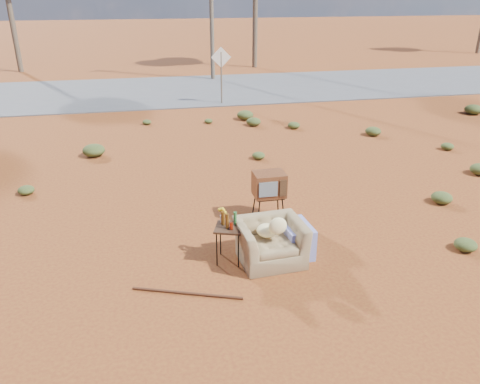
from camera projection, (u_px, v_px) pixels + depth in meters
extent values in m
plane|color=brown|center=(257.00, 273.00, 7.55)|extent=(140.00, 140.00, 0.00)
cube|color=#565659|center=(178.00, 90.00, 21.00)|extent=(140.00, 7.00, 0.04)
imported|color=olive|center=(271.00, 235.00, 7.72)|extent=(1.13, 0.77, 0.95)
ellipsoid|color=#FCE89A|center=(267.00, 230.00, 7.72)|extent=(0.34, 0.34, 0.20)
ellipsoid|color=#FCE89A|center=(278.00, 226.00, 7.46)|extent=(0.30, 0.15, 0.30)
cube|color=#212797|center=(296.00, 239.00, 8.01)|extent=(0.50, 0.73, 0.55)
cube|color=black|center=(269.00, 196.00, 9.14)|extent=(0.54, 0.41, 0.03)
cylinder|color=black|center=(259.00, 213.00, 9.02)|extent=(0.03, 0.03, 0.49)
cylinder|color=black|center=(283.00, 210.00, 9.12)|extent=(0.03, 0.03, 0.49)
cylinder|color=black|center=(254.00, 204.00, 9.37)|extent=(0.03, 0.03, 0.49)
cylinder|color=black|center=(278.00, 202.00, 9.46)|extent=(0.03, 0.03, 0.49)
cube|color=brown|center=(269.00, 184.00, 9.04)|extent=(0.61, 0.47, 0.47)
cube|color=slate|center=(268.00, 190.00, 8.81)|extent=(0.36, 0.02, 0.29)
cube|color=#472D19|center=(283.00, 188.00, 8.86)|extent=(0.14, 0.02, 0.33)
cube|color=#331D12|center=(229.00, 228.00, 7.65)|extent=(0.57, 0.57, 0.04)
cylinder|color=black|center=(217.00, 249.00, 7.63)|extent=(0.02, 0.02, 0.62)
cylinder|color=black|center=(238.00, 250.00, 7.59)|extent=(0.02, 0.02, 0.62)
cylinder|color=black|center=(220.00, 238.00, 7.95)|extent=(0.02, 0.02, 0.62)
cylinder|color=black|center=(241.00, 240.00, 7.91)|extent=(0.02, 0.02, 0.62)
cylinder|color=#502E0D|center=(223.00, 219.00, 7.65)|extent=(0.06, 0.06, 0.23)
cylinder|color=#502E0D|center=(227.00, 222.00, 7.53)|extent=(0.06, 0.06, 0.25)
cylinder|color=#29612C|center=(235.00, 219.00, 7.67)|extent=(0.05, 0.05, 0.21)
cylinder|color=red|center=(231.00, 226.00, 7.53)|extent=(0.06, 0.06, 0.12)
cylinder|color=silver|center=(222.00, 219.00, 7.75)|extent=(0.07, 0.07, 0.12)
ellipsoid|color=gold|center=(222.00, 211.00, 7.69)|extent=(0.14, 0.14, 0.11)
cylinder|color=#512B15|center=(187.00, 293.00, 7.01)|extent=(1.61, 0.64, 0.05)
cylinder|color=brown|center=(221.00, 78.00, 18.20)|extent=(0.06, 0.06, 2.00)
cube|color=silver|center=(221.00, 57.00, 17.88)|extent=(0.78, 0.04, 0.78)
cylinder|color=brown|center=(11.00, 14.00, 24.58)|extent=(0.28, 0.28, 6.00)
cylinder|color=brown|center=(255.00, 3.00, 25.93)|extent=(0.28, 0.28, 7.00)
ellipsoid|color=#445324|center=(442.00, 198.00, 9.97)|extent=(0.44, 0.44, 0.24)
ellipsoid|color=#445324|center=(94.00, 150.00, 12.75)|extent=(0.60, 0.60, 0.33)
ellipsoid|color=#445324|center=(447.00, 146.00, 13.28)|extent=(0.36, 0.36, 0.20)
ellipsoid|color=#445324|center=(294.00, 125.00, 15.29)|extent=(0.40, 0.40, 0.22)
ellipsoid|color=#445324|center=(147.00, 122.00, 15.76)|extent=(0.30, 0.30, 0.17)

